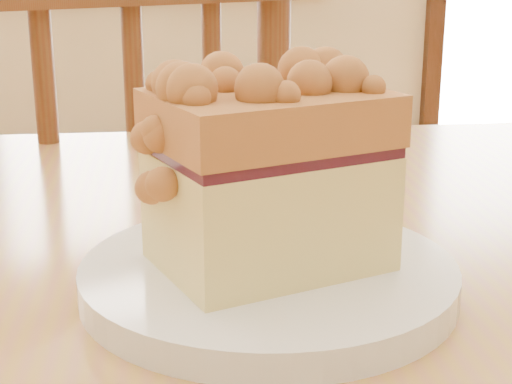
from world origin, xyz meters
TOP-DOWN VIEW (x-y plane):
  - cafe_chair_main at (-0.08, 0.86)m, footprint 0.56×0.56m
  - plate at (0.02, 0.31)m, footprint 0.19×0.19m
  - cake_slice at (0.02, 0.31)m, footprint 0.13×0.11m

SIDE VIEW (x-z plane):
  - cafe_chair_main at x=-0.08m, z-range 0.00..0.95m
  - plate at x=0.02m, z-range 0.75..0.77m
  - cake_slice at x=0.02m, z-range 0.77..0.87m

